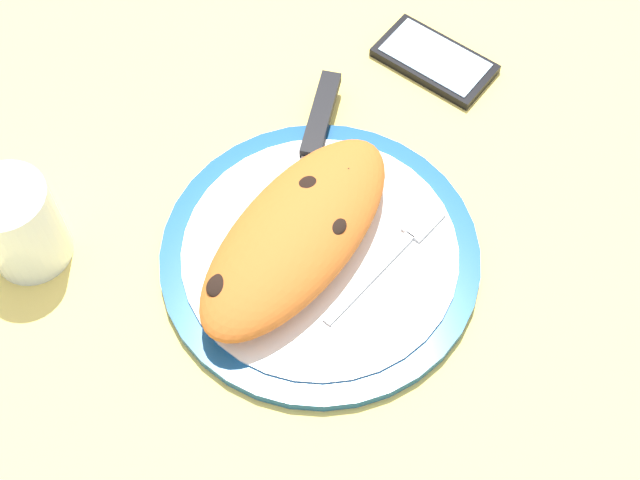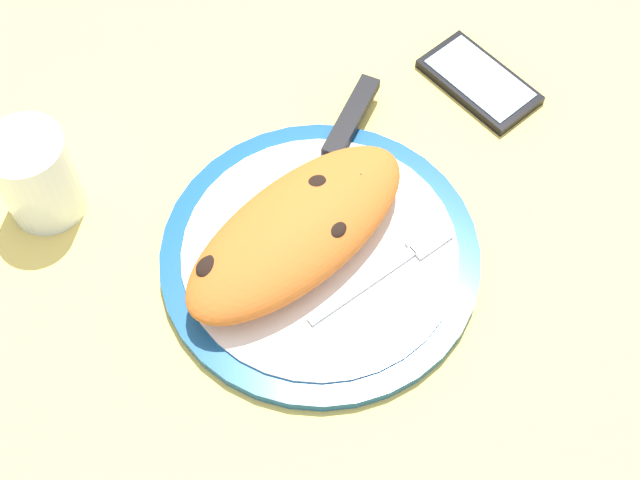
# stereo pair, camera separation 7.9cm
# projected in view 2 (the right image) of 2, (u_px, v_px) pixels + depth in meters

# --- Properties ---
(ground_plane) EXTENTS (1.50, 1.50, 0.03)m
(ground_plane) POSITION_uv_depth(u_px,v_px,m) (320.00, 267.00, 0.83)
(ground_plane) COLOR #EACC60
(plate) EXTENTS (0.29, 0.29, 0.02)m
(plate) POSITION_uv_depth(u_px,v_px,m) (320.00, 255.00, 0.81)
(plate) COLOR navy
(plate) RESTS_ON ground_plane
(calzone) EXTENTS (0.25, 0.11, 0.05)m
(calzone) POSITION_uv_depth(u_px,v_px,m) (297.00, 231.00, 0.78)
(calzone) COLOR #C16023
(calzone) RESTS_ON plate
(fork) EXTENTS (0.16, 0.04, 0.00)m
(fork) POSITION_uv_depth(u_px,v_px,m) (393.00, 265.00, 0.80)
(fork) COLOR silver
(fork) RESTS_ON plate
(knife) EXTENTS (0.24, 0.10, 0.01)m
(knife) POSITION_uv_depth(u_px,v_px,m) (338.00, 143.00, 0.86)
(knife) COLOR silver
(knife) RESTS_ON plate
(smartphone) EXTENTS (0.08, 0.13, 0.01)m
(smartphone) POSITION_uv_depth(u_px,v_px,m) (479.00, 81.00, 0.92)
(smartphone) COLOR black
(smartphone) RESTS_ON ground_plane
(water_glass) EXTENTS (0.07, 0.07, 0.10)m
(water_glass) POSITION_uv_depth(u_px,v_px,m) (39.00, 180.00, 0.81)
(water_glass) COLOR silver
(water_glass) RESTS_ON ground_plane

